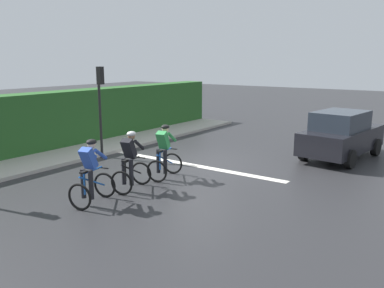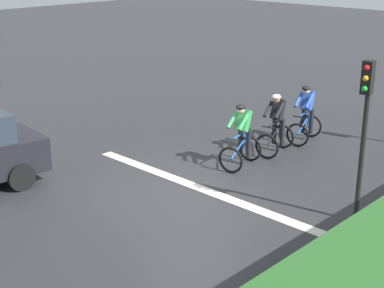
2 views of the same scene
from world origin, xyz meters
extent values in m
plane|color=#28282B|center=(0.00, 0.00, 0.00)|extent=(80.00, 80.00, 0.00)
cube|color=#ADA89E|center=(4.89, 2.00, 0.06)|extent=(2.80, 21.21, 0.12)
cube|color=gray|center=(5.79, 2.00, 0.34)|extent=(0.44, 21.21, 0.69)
cube|color=#265623|center=(6.09, 2.00, 1.16)|extent=(1.10, 21.21, 2.33)
cube|color=silver|center=(0.00, 0.26, 0.00)|extent=(7.00, 0.30, 0.01)
torus|color=black|center=(-0.04, 4.31, 0.34)|extent=(0.68, 0.20, 0.68)
torus|color=black|center=(-0.25, 5.31, 0.34)|extent=(0.68, 0.20, 0.68)
cylinder|color=#1E59B2|center=(-0.15, 4.81, 0.59)|extent=(0.25, 0.98, 0.51)
cylinder|color=#1E59B2|center=(-0.21, 5.11, 0.62)|extent=(0.04, 0.04, 0.55)
cylinder|color=#1E59B2|center=(-0.14, 4.76, 0.87)|extent=(0.19, 0.71, 0.04)
cube|color=black|center=(-0.21, 5.11, 0.91)|extent=(0.14, 0.24, 0.04)
cylinder|color=black|center=(-0.06, 4.41, 0.84)|extent=(0.42, 0.12, 0.03)
cube|color=#2D51B7|center=(-0.17, 4.91, 1.21)|extent=(0.38, 0.46, 0.57)
sphere|color=beige|center=(-0.14, 4.76, 1.52)|extent=(0.20, 0.20, 0.20)
ellipsoid|color=black|center=(-0.14, 4.76, 1.59)|extent=(0.29, 0.32, 0.14)
cylinder|color=black|center=(-0.07, 5.04, 0.57)|extent=(0.12, 0.12, 0.74)
cylinder|color=black|center=(-0.31, 4.99, 0.57)|extent=(0.12, 0.12, 0.74)
cylinder|color=#2D51B7|center=(0.05, 4.67, 1.26)|extent=(0.19, 0.49, 0.37)
cylinder|color=#2D51B7|center=(-0.27, 4.60, 1.26)|extent=(0.19, 0.49, 0.37)
torus|color=black|center=(-0.07, 2.93, 0.34)|extent=(0.68, 0.20, 0.68)
torus|color=black|center=(-0.28, 3.93, 0.34)|extent=(0.68, 0.20, 0.68)
cylinder|color=black|center=(-0.17, 3.43, 0.59)|extent=(0.24, 0.98, 0.51)
cylinder|color=black|center=(-0.24, 3.73, 0.62)|extent=(0.04, 0.04, 0.55)
cylinder|color=black|center=(-0.16, 3.38, 0.87)|extent=(0.19, 0.71, 0.04)
cube|color=black|center=(-0.24, 3.73, 0.91)|extent=(0.14, 0.24, 0.04)
cylinder|color=black|center=(-0.09, 3.03, 0.84)|extent=(0.42, 0.12, 0.03)
cube|color=black|center=(-0.19, 3.53, 1.21)|extent=(0.38, 0.46, 0.57)
sphere|color=#9E7051|center=(-0.16, 3.38, 1.52)|extent=(0.20, 0.20, 0.20)
ellipsoid|color=silver|center=(-0.16, 3.38, 1.59)|extent=(0.29, 0.32, 0.14)
cylinder|color=black|center=(-0.10, 3.65, 0.57)|extent=(0.12, 0.12, 0.74)
cylinder|color=black|center=(-0.33, 3.60, 0.57)|extent=(0.12, 0.12, 0.74)
cylinder|color=black|center=(0.02, 3.28, 1.26)|extent=(0.19, 0.49, 0.37)
cylinder|color=black|center=(-0.29, 3.22, 1.26)|extent=(0.19, 0.49, 0.37)
torus|color=black|center=(-0.11, 1.49, 0.34)|extent=(0.68, 0.19, 0.68)
torus|color=black|center=(-0.30, 2.49, 0.34)|extent=(0.68, 0.19, 0.68)
cylinder|color=#1E59B2|center=(-0.21, 1.99, 0.59)|extent=(0.23, 0.98, 0.51)
cylinder|color=#1E59B2|center=(-0.26, 2.29, 0.62)|extent=(0.04, 0.04, 0.55)
cylinder|color=#1E59B2|center=(-0.20, 1.94, 0.87)|extent=(0.18, 0.71, 0.04)
cube|color=black|center=(-0.26, 2.29, 0.91)|extent=(0.14, 0.23, 0.04)
cylinder|color=black|center=(-0.13, 1.59, 0.84)|extent=(0.42, 0.11, 0.03)
cube|color=green|center=(-0.22, 2.09, 1.21)|extent=(0.37, 0.46, 0.57)
sphere|color=beige|center=(-0.20, 1.94, 1.52)|extent=(0.20, 0.20, 0.20)
ellipsoid|color=black|center=(-0.20, 1.94, 1.59)|extent=(0.29, 0.32, 0.14)
cylinder|color=black|center=(-0.13, 2.22, 0.57)|extent=(0.12, 0.12, 0.74)
cylinder|color=black|center=(-0.36, 2.17, 0.57)|extent=(0.12, 0.12, 0.74)
cylinder|color=green|center=(-0.01, 1.84, 1.26)|extent=(0.18, 0.49, 0.37)
cylinder|color=green|center=(-0.33, 1.78, 1.26)|extent=(0.18, 0.49, 0.37)
cube|color=black|center=(-3.90, -3.82, 0.70)|extent=(2.18, 4.28, 0.80)
cube|color=#262D38|center=(-3.87, -3.57, 1.43)|extent=(1.74, 2.30, 0.66)
cylinder|color=black|center=(-3.23, -5.18, 0.32)|extent=(0.30, 0.66, 0.64)
cylinder|color=black|center=(-4.88, -4.98, 0.32)|extent=(0.30, 0.66, 0.64)
cylinder|color=black|center=(-2.92, -2.65, 0.32)|extent=(0.30, 0.66, 0.64)
cylinder|color=black|center=(-4.58, -2.45, 0.32)|extent=(0.30, 0.66, 0.64)
cube|color=#EAEACC|center=(-3.64, -5.87, 0.80)|extent=(0.29, 0.11, 0.16)
cube|color=#EAEACC|center=(-4.65, -5.75, 0.80)|extent=(0.29, 0.11, 0.16)
cylinder|color=black|center=(3.46, 1.23, 1.35)|extent=(0.10, 0.10, 2.70)
cube|color=black|center=(3.48, 1.13, 3.02)|extent=(0.22, 0.22, 0.64)
sphere|color=red|center=(3.49, 1.02, 3.22)|extent=(0.11, 0.11, 0.11)
sphere|color=orange|center=(3.49, 1.02, 3.02)|extent=(0.11, 0.11, 0.11)
sphere|color=green|center=(3.49, 1.02, 2.82)|extent=(0.11, 0.11, 0.11)
camera|label=1|loc=(-7.75, 11.22, 3.57)|focal=37.41mm
camera|label=2|loc=(8.45, -8.86, 5.36)|focal=54.13mm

